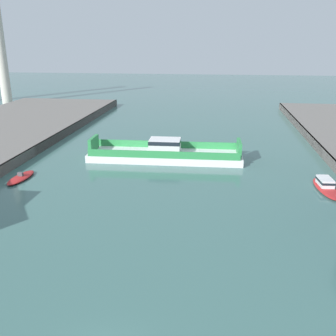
% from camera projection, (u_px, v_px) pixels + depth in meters
% --- Properties ---
extents(chain_ferry, '(23.68, 6.68, 3.30)m').
position_uv_depth(chain_ferry, '(165.00, 153.00, 58.60)').
color(chain_ferry, silver).
rests_on(chain_ferry, ground).
extents(moored_boat_near_left, '(2.21, 5.94, 0.97)m').
position_uv_depth(moored_boat_near_left, '(21.00, 177.00, 50.46)').
color(moored_boat_near_left, red).
rests_on(moored_boat_near_left, ground).
extents(moored_boat_mid_left, '(2.73, 7.74, 1.34)m').
position_uv_depth(moored_boat_mid_left, '(326.00, 185.00, 47.04)').
color(moored_boat_mid_left, red).
rests_on(moored_boat_mid_left, ground).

